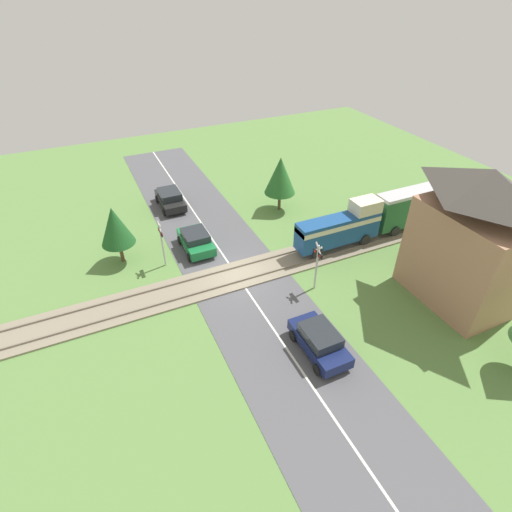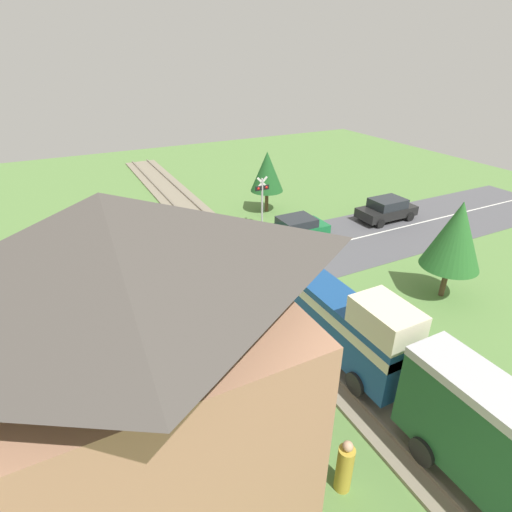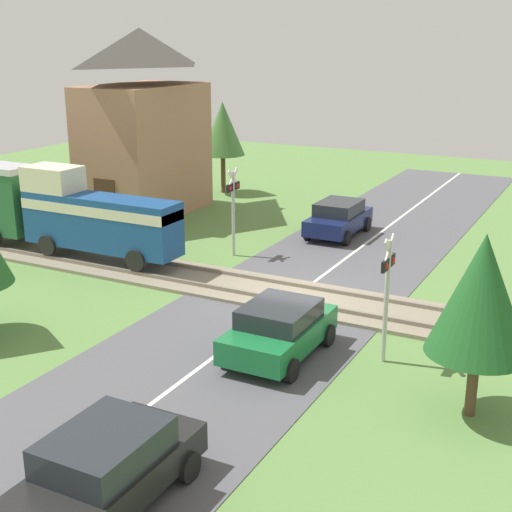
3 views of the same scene
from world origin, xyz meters
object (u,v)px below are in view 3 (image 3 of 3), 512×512
(car_near_crossing, at_px, (279,329))
(station_building, at_px, (143,126))
(car_far_side, at_px, (339,218))
(car_behind_queue, at_px, (106,468))
(pedestrian_by_station, at_px, (68,214))
(crossing_signal_east_approach, at_px, (233,201))
(crossing_signal_west_approach, at_px, (387,283))
(train, at_px, (25,204))

(car_near_crossing, distance_m, station_building, 17.09)
(car_far_side, distance_m, car_behind_queue, 18.79)
(car_far_side, xyz_separation_m, pedestrian_by_station, (-4.69, 10.34, 0.01))
(crossing_signal_east_approach, bearing_deg, car_behind_queue, -159.19)
(crossing_signal_east_approach, bearing_deg, pedestrian_by_station, 91.81)
(car_far_side, xyz_separation_m, crossing_signal_west_approach, (-10.69, -5.37, 1.36))
(station_building, bearing_deg, crossing_signal_east_approach, -120.73)
(car_near_crossing, xyz_separation_m, station_building, (11.33, 12.36, 3.28))
(car_far_side, relative_size, pedestrian_by_station, 2.22)
(train, xyz_separation_m, car_far_side, (7.57, -9.79, -1.10))
(train, height_order, car_near_crossing, train)
(station_building, relative_size, pedestrian_by_station, 4.90)
(crossing_signal_west_approach, distance_m, crossing_signal_east_approach, 10.03)
(car_behind_queue, relative_size, crossing_signal_east_approach, 1.17)
(car_near_crossing, bearing_deg, car_far_side, 13.92)
(pedestrian_by_station, bearing_deg, crossing_signal_west_approach, -110.89)
(crossing_signal_west_approach, distance_m, station_building, 18.23)
(train, xyz_separation_m, crossing_signal_west_approach, (-3.12, -15.16, 0.26))
(car_near_crossing, relative_size, crossing_signal_west_approach, 1.09)
(car_far_side, height_order, car_behind_queue, car_behind_queue)
(train, height_order, crossing_signal_east_approach, train)
(car_near_crossing, relative_size, station_building, 0.44)
(car_far_side, distance_m, pedestrian_by_station, 11.35)
(crossing_signal_west_approach, xyz_separation_m, station_building, (10.40, 14.85, 1.92))
(pedestrian_by_station, bearing_deg, train, -169.17)
(car_behind_queue, bearing_deg, car_far_side, 8.82)
(train, distance_m, crossing_signal_east_approach, 7.94)
(train, xyz_separation_m, crossing_signal_east_approach, (3.12, -7.30, 0.26))
(car_near_crossing, height_order, crossing_signal_east_approach, crossing_signal_east_approach)
(train, distance_m, car_behind_queue, 16.81)
(car_near_crossing, bearing_deg, crossing_signal_east_approach, 36.78)
(car_near_crossing, height_order, pedestrian_by_station, pedestrian_by_station)
(crossing_signal_west_approach, relative_size, pedestrian_by_station, 1.96)
(crossing_signal_west_approach, bearing_deg, pedestrian_by_station, 69.11)
(car_far_side, height_order, pedestrian_by_station, pedestrian_by_station)
(car_far_side, bearing_deg, car_near_crossing, -166.08)
(train, distance_m, pedestrian_by_station, 3.12)
(car_far_side, distance_m, crossing_signal_east_approach, 5.27)
(car_behind_queue, height_order, pedestrian_by_station, pedestrian_by_station)
(car_far_side, bearing_deg, crossing_signal_east_approach, 150.76)
(train, height_order, station_building, station_building)
(pedestrian_by_station, bearing_deg, station_building, -11.05)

